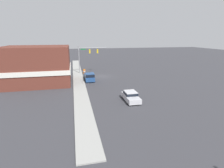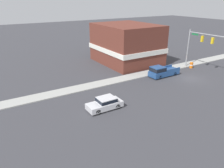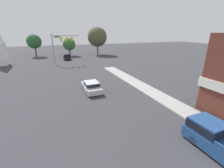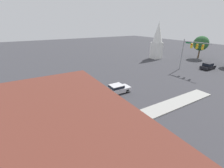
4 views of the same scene
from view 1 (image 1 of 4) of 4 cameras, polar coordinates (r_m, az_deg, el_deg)
name	(u,v)px [view 1 (image 1 of 4)]	position (r m, az deg, el deg)	size (l,w,h in m)	color
ground_plane	(102,77)	(43.24, -3.42, 2.44)	(200.00, 200.00, 0.00)	#38383D
sidewalk_curb	(78,77)	(42.72, -10.99, 2.11)	(2.40, 60.00, 0.14)	#9E9E99
near_signal_assembly	(88,54)	(46.69, -7.99, 9.76)	(7.42, 0.49, 7.19)	gray
car_lead	(131,96)	(27.12, 6.15, -3.94)	(1.90, 4.32, 1.46)	black
pickup_truck_parked	(89,77)	(39.36, -7.40, 2.41)	(2.00, 5.52, 1.87)	black
construction_barrel	(84,71)	(47.43, -9.05, 4.12)	(0.62, 0.62, 1.09)	orange
corner_brick_building	(38,66)	(39.30, -23.01, 5.52)	(13.08, 10.48, 7.71)	brown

